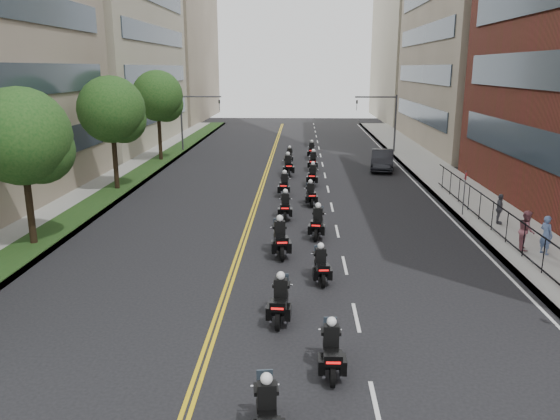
# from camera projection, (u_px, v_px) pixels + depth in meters

# --- Properties ---
(ground) EXTENTS (160.00, 160.00, 0.00)m
(ground) POSITION_uv_depth(u_px,v_px,m) (247.00, 404.00, 13.64)
(ground) COLOR black
(ground) RESTS_ON ground
(sidewalk_right) EXTENTS (4.00, 90.00, 0.15)m
(sidewalk_right) POSITION_uv_depth(u_px,v_px,m) (457.00, 189.00, 37.35)
(sidewalk_right) COLOR gray
(sidewalk_right) RESTS_ON ground
(sidewalk_left) EXTENTS (4.00, 90.00, 0.15)m
(sidewalk_left) POSITION_uv_depth(u_px,v_px,m) (111.00, 186.00, 38.22)
(sidewalk_left) COLOR gray
(sidewalk_left) RESTS_ON ground
(grass_strip) EXTENTS (2.00, 90.00, 0.04)m
(grass_strip) POSITION_uv_depth(u_px,v_px,m) (122.00, 185.00, 38.17)
(grass_strip) COLOR #173C15
(grass_strip) RESTS_ON sidewalk_left
(building_right_far) EXTENTS (15.00, 28.00, 26.00)m
(building_right_far) POSITION_uv_depth(u_px,v_px,m) (431.00, 35.00, 84.97)
(building_right_far) COLOR #A8A388
(building_right_far) RESTS_ON ground
(building_left_far) EXTENTS (16.00, 28.00, 26.00)m
(building_left_far) POSITION_uv_depth(u_px,v_px,m) (155.00, 36.00, 86.56)
(building_left_far) COLOR gray
(building_left_far) RESTS_ON ground
(iron_fence) EXTENTS (0.05, 28.00, 1.50)m
(iron_fence) POSITION_uv_depth(u_px,v_px,m) (515.00, 233.00, 24.61)
(iron_fence) COLOR black
(iron_fence) RESTS_ON sidewalk_right
(street_trees) EXTENTS (4.40, 38.40, 7.98)m
(street_trees) POSITION_uv_depth(u_px,v_px,m) (82.00, 123.00, 30.73)
(street_trees) COLOR black
(street_trees) RESTS_ON ground
(traffic_signal_right) EXTENTS (4.09, 0.20, 5.60)m
(traffic_signal_right) POSITION_uv_depth(u_px,v_px,m) (386.00, 115.00, 52.96)
(traffic_signal_right) COLOR #3F3F44
(traffic_signal_right) RESTS_ON ground
(traffic_signal_left) EXTENTS (4.09, 0.20, 5.60)m
(traffic_signal_left) POSITION_uv_depth(u_px,v_px,m) (191.00, 114.00, 53.65)
(traffic_signal_left) COLOR #3F3F44
(traffic_signal_left) RESTS_ON ground
(motorcycle_0) EXTENTS (0.66, 2.20, 1.63)m
(motorcycle_0) POSITION_uv_depth(u_px,v_px,m) (267.00, 416.00, 12.13)
(motorcycle_0) COLOR black
(motorcycle_0) RESTS_ON ground
(motorcycle_1) EXTENTS (0.49, 2.15, 1.59)m
(motorcycle_1) POSITION_uv_depth(u_px,v_px,m) (331.00, 351.00, 14.90)
(motorcycle_1) COLOR black
(motorcycle_1) RESTS_ON ground
(motorcycle_2) EXTENTS (0.57, 2.26, 1.67)m
(motorcycle_2) POSITION_uv_depth(u_px,v_px,m) (280.00, 302.00, 18.00)
(motorcycle_2) COLOR black
(motorcycle_2) RESTS_ON ground
(motorcycle_3) EXTENTS (0.57, 2.10, 1.55)m
(motorcycle_3) POSITION_uv_depth(u_px,v_px,m) (321.00, 266.00, 21.32)
(motorcycle_3) COLOR black
(motorcycle_3) RESTS_ON ground
(motorcycle_4) EXTENTS (0.74, 2.48, 1.83)m
(motorcycle_4) POSITION_uv_depth(u_px,v_px,m) (280.00, 240.00, 24.26)
(motorcycle_4) COLOR black
(motorcycle_4) RESTS_ON ground
(motorcycle_5) EXTENTS (0.68, 2.33, 1.72)m
(motorcycle_5) POSITION_uv_depth(u_px,v_px,m) (318.00, 224.00, 26.90)
(motorcycle_5) COLOR black
(motorcycle_5) RESTS_ON ground
(motorcycle_6) EXTENTS (0.52, 2.26, 1.67)m
(motorcycle_6) POSITION_uv_depth(u_px,v_px,m) (285.00, 207.00, 30.16)
(motorcycle_6) COLOR black
(motorcycle_6) RESTS_ON ground
(motorcycle_7) EXTENTS (0.58, 2.12, 1.57)m
(motorcycle_7) POSITION_uv_depth(u_px,v_px,m) (311.00, 195.00, 33.19)
(motorcycle_7) COLOR black
(motorcycle_7) RESTS_ON ground
(motorcycle_8) EXTENTS (0.54, 2.28, 1.69)m
(motorcycle_8) POSITION_uv_depth(u_px,v_px,m) (284.00, 186.00, 35.68)
(motorcycle_8) COLOR black
(motorcycle_8) RESTS_ON ground
(motorcycle_9) EXTENTS (0.62, 2.33, 1.72)m
(motorcycle_9) POSITION_uv_depth(u_px,v_px,m) (313.00, 176.00, 38.75)
(motorcycle_9) COLOR black
(motorcycle_9) RESTS_ON ground
(motorcycle_10) EXTENTS (0.68, 2.49, 1.84)m
(motorcycle_10) POSITION_uv_depth(u_px,v_px,m) (288.00, 166.00, 42.29)
(motorcycle_10) COLOR black
(motorcycle_10) RESTS_ON ground
(motorcycle_11) EXTENTS (0.61, 2.35, 1.73)m
(motorcycle_11) POSITION_uv_depth(u_px,v_px,m) (313.00, 162.00, 44.50)
(motorcycle_11) COLOR black
(motorcycle_11) RESTS_ON ground
(motorcycle_12) EXTENTS (0.54, 2.07, 1.53)m
(motorcycle_12) POSITION_uv_depth(u_px,v_px,m) (289.00, 156.00, 47.81)
(motorcycle_12) COLOR black
(motorcycle_12) RESTS_ON ground
(motorcycle_13) EXTENTS (0.53, 2.29, 1.69)m
(motorcycle_13) POSITION_uv_depth(u_px,v_px,m) (312.00, 151.00, 50.43)
(motorcycle_13) COLOR black
(motorcycle_13) RESTS_ON ground
(parked_sedan) EXTENTS (2.52, 5.20, 1.64)m
(parked_sedan) POSITION_uv_depth(u_px,v_px,m) (382.00, 160.00, 44.62)
(parked_sedan) COLOR black
(parked_sedan) RESTS_ON ground
(pedestrian_a) EXTENTS (0.64, 0.75, 1.74)m
(pedestrian_a) POSITION_uv_depth(u_px,v_px,m) (546.00, 235.00, 23.96)
(pedestrian_a) COLOR slate
(pedestrian_a) RESTS_ON sidewalk_right
(pedestrian_b) EXTENTS (0.89, 1.03, 1.81)m
(pedestrian_b) POSITION_uv_depth(u_px,v_px,m) (526.00, 230.00, 24.52)
(pedestrian_b) COLOR #8D4D57
(pedestrian_b) RESTS_ON sidewalk_right
(pedestrian_c) EXTENTS (0.62, 1.01, 1.61)m
(pedestrian_c) POSITION_uv_depth(u_px,v_px,m) (500.00, 209.00, 28.63)
(pedestrian_c) COLOR #47474F
(pedestrian_c) RESTS_ON sidewalk_right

